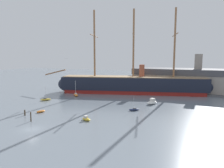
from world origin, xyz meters
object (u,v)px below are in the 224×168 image
object	(u,v)px
tall_ship	(133,84)
motorboat_far_left	(71,88)
dinghy_foreground_left	(41,111)
mooring_piling_nearest	(31,117)
motorboat_foreground_right	(86,119)
sailboat_mid_right	(134,109)
dockside_warehouse_right	(181,80)
motorboat_alongside_stern	(152,102)
motorboat_distant_centre	(133,88)
seagull_in_flight	(66,58)
sailboat_mid_left	(46,99)
mooring_piling_left_pair	(25,113)
sailboat_alongside_bow	(76,95)

from	to	relation	value
tall_ship	motorboat_far_left	bearing A→B (deg)	-179.87
dinghy_foreground_left	mooring_piling_nearest	bearing A→B (deg)	-62.53
motorboat_foreground_right	sailboat_mid_right	bearing A→B (deg)	61.05
dinghy_foreground_left	dockside_warehouse_right	distance (m)	65.49
motorboat_foreground_right	sailboat_mid_right	size ratio (longest dim) A/B	0.72
sailboat_mid_right	motorboat_far_left	size ratio (longest dim) A/B	1.27
motorboat_alongside_stern	motorboat_foreground_right	bearing A→B (deg)	-113.00
dockside_warehouse_right	motorboat_distant_centre	bearing A→B (deg)	-174.31
tall_ship	dinghy_foreground_left	bearing A→B (deg)	-108.30
mooring_piling_nearest	seagull_in_flight	xyz separation A→B (m)	(-1.37, 17.12, 14.55)
sailboat_mid_right	motorboat_alongside_stern	distance (m)	11.32
motorboat_foreground_right	motorboat_alongside_stern	bearing A→B (deg)	67.00
sailboat_mid_right	motorboat_alongside_stern	xyz separation A→B (m)	(2.78, 10.97, 0.34)
dinghy_foreground_left	sailboat_mid_left	distance (m)	17.42
sailboat_mid_left	sailboat_mid_right	size ratio (longest dim) A/B	1.17
motorboat_foreground_right	sailboat_mid_left	distance (m)	30.83
tall_ship	motorboat_alongside_stern	xyz separation A→B (m)	(13.13, -18.09, -3.28)
sailboat_mid_left	mooring_piling_nearest	distance (m)	26.11
motorboat_far_left	dinghy_foreground_left	bearing A→B (deg)	-65.10
sailboat_mid_left	motorboat_alongside_stern	bearing A→B (deg)	15.54
mooring_piling_nearest	mooring_piling_left_pair	world-z (taller)	mooring_piling_nearest
tall_ship	mooring_piling_nearest	xyz separation A→B (m)	(-9.98, -50.19, -2.79)
motorboat_alongside_stern	motorboat_far_left	distance (m)	50.15
motorboat_far_left	seagull_in_flight	size ratio (longest dim) A/B	3.04
dinghy_foreground_left	sailboat_mid_left	xyz separation A→B (m)	(-10.60, 13.82, 0.11)
sailboat_mid_left	sailboat_alongside_bow	size ratio (longest dim) A/B	0.79
tall_ship	seagull_in_flight	bearing A→B (deg)	-108.95
sailboat_mid_right	seagull_in_flight	size ratio (longest dim) A/B	3.85
motorboat_distant_centre	dockside_warehouse_right	size ratio (longest dim) A/B	0.08
motorboat_far_left	dockside_warehouse_right	world-z (taller)	dockside_warehouse_right
sailboat_alongside_bow	motorboat_far_left	size ratio (longest dim) A/B	1.88
motorboat_foreground_right	mooring_piling_nearest	world-z (taller)	mooring_piling_nearest
tall_ship	dinghy_foreground_left	size ratio (longest dim) A/B	25.39
dinghy_foreground_left	mooring_piling_nearest	distance (m)	8.81
dockside_warehouse_right	motorboat_far_left	bearing A→B (deg)	-165.03
motorboat_far_left	motorboat_distant_centre	world-z (taller)	motorboat_distant_centre
sailboat_mid_left	motorboat_distant_centre	size ratio (longest dim) A/B	1.29
dinghy_foreground_left	mooring_piling_left_pair	xyz separation A→B (m)	(-1.62, -4.40, 0.49)
sailboat_alongside_bow	motorboat_distant_centre	size ratio (longest dim) A/B	1.63
motorboat_alongside_stern	motorboat_far_left	bearing A→B (deg)	158.95
mooring_piling_nearest	sailboat_mid_left	bearing A→B (deg)	124.13
motorboat_far_left	motorboat_distant_centre	bearing A→B (deg)	21.67
motorboat_alongside_stern	mooring_piling_left_pair	size ratio (longest dim) A/B	3.21
sailboat_mid_right	dockside_warehouse_right	bearing A→B (deg)	78.76
sailboat_mid_right	mooring_piling_nearest	distance (m)	29.33
mooring_piling_nearest	mooring_piling_left_pair	distance (m)	6.61
motorboat_alongside_stern	sailboat_mid_left	bearing A→B (deg)	-164.46
tall_ship	motorboat_alongside_stern	world-z (taller)	tall_ship
sailboat_alongside_bow	mooring_piling_left_pair	world-z (taller)	sailboat_alongside_bow
motorboat_foreground_right	motorboat_far_left	xyz separation A→B (m)	(-35.96, 43.55, 0.06)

